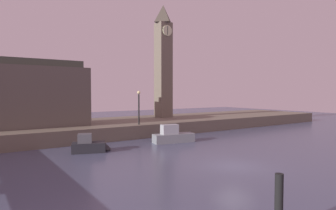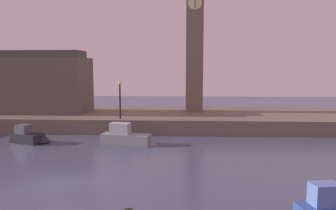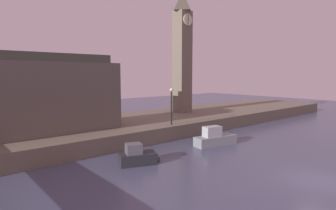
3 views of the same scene
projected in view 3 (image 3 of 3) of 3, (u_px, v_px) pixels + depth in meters
ground_plane at (318, 182)px, 17.64m from camera, size 120.00×120.00×0.00m
far_embankment at (139, 126)px, 32.71m from camera, size 70.00×12.00×1.50m
clock_tower at (182, 51)px, 38.17m from camera, size 2.18×2.23×16.25m
parliament_hall at (11, 95)px, 23.61m from camera, size 17.45×5.53×11.01m
streetlamp at (171, 102)px, 28.97m from camera, size 0.36×0.36×3.81m
boat_cruiser_grey at (218, 138)px, 26.85m from camera, size 5.06×2.10×1.92m
boat_barge_dark at (140, 156)px, 21.20m from camera, size 3.75×2.30×1.62m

